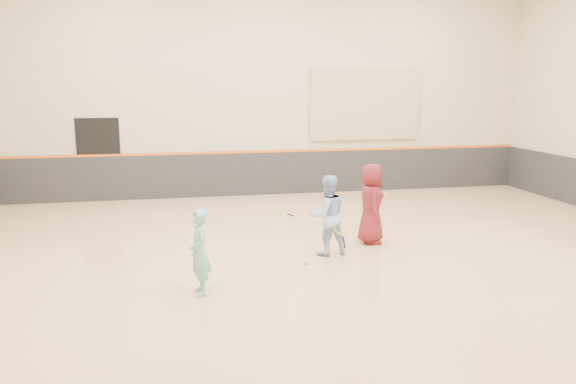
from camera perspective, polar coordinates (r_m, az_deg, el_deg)
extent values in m
cube|color=tan|center=(10.19, 3.55, -7.22)|extent=(15.00, 12.00, 0.20)
cube|color=#C7B491|center=(15.56, -2.12, 10.68)|extent=(15.00, 0.02, 6.00)
cube|color=#C7B491|center=(4.19, 26.06, 8.79)|extent=(15.00, 0.02, 6.00)
cube|color=#232326|center=(15.72, -2.03, 1.90)|extent=(14.90, 0.04, 1.20)
cube|color=#D85914|center=(15.63, -2.04, 4.14)|extent=(14.90, 0.03, 0.06)
cube|color=tan|center=(16.21, 7.86, 8.83)|extent=(3.20, 0.08, 2.00)
cube|color=black|center=(15.58, -18.63, 3.10)|extent=(1.10, 0.05, 2.20)
imported|color=#6AB9B2|center=(8.38, -8.99, -6.04)|extent=(0.39, 0.52, 1.29)
imported|color=#90ACDE|center=(10.18, 4.01, -2.37)|extent=(0.80, 0.67, 1.47)
imported|color=maroon|center=(11.02, 8.45, -1.17)|extent=(0.64, 0.85, 1.57)
sphere|color=gold|center=(9.78, 1.84, -7.17)|extent=(0.07, 0.07, 0.07)
sphere|color=#D4EC37|center=(10.90, 9.96, -0.20)|extent=(0.07, 0.07, 0.07)
sphere|color=yellow|center=(11.35, 3.75, -4.60)|extent=(0.07, 0.07, 0.07)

